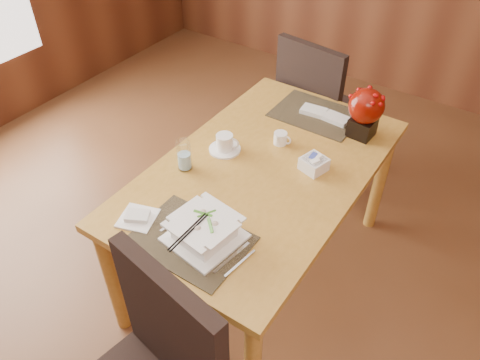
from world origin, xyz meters
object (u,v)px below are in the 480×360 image
Objects in this scene: soup_setting at (204,230)px; coffee_cup at (225,144)px; water_glass at (184,155)px; dining_table at (262,183)px; far_chair at (317,104)px; bread_plate at (138,218)px; creamer_jug at (280,138)px; sugar_caddy at (314,164)px; berry_decor at (366,110)px.

soup_setting is 0.59m from coffee_cup.
water_glass reaches higher than soup_setting.
dining_table is at bearing 103.11° from soup_setting.
dining_table is 0.94m from far_chair.
dining_table is 0.64m from bread_plate.
creamer_jug is 0.82m from bread_plate.
creamer_jug is (0.27, 0.42, -0.05)m from water_glass.
creamer_jug is at bearing 98.28° from dining_table.
soup_setting is 0.31m from bread_plate.
coffee_cup is at bearing 93.70° from far_chair.
creamer_jug is at bearing 158.43° from sugar_caddy.
coffee_cup is 0.28m from creamer_jug.
berry_decor is (0.28, 0.51, 0.25)m from dining_table.
bread_plate is (-0.46, -0.70, -0.03)m from sugar_caddy.
water_glass is 1.06× the size of bread_plate.
coffee_cup is 1.47× the size of sugar_caddy.
sugar_caddy reaches higher than creamer_jug.
soup_setting is 1.47m from far_chair.
water_glass reaches higher than sugar_caddy.
berry_decor reaches higher than water_glass.
dining_table is at bearing 34.12° from water_glass.
coffee_cup is at bearing -136.52° from creamer_jug.
far_chair is at bearing 82.66° from water_glass.
coffee_cup is 0.16× the size of far_chair.
bread_plate is (-0.30, -0.06, -0.05)m from soup_setting.
coffee_cup is 1.08× the size of bread_plate.
soup_setting is 1.05m from berry_decor.
coffee_cup is (-0.23, 0.01, 0.14)m from dining_table.
water_glass is 0.15× the size of far_chair.
soup_setting is at bearing -85.11° from dining_table.
dining_table is 5.02× the size of soup_setting.
berry_decor is at bearing 78.91° from sugar_caddy.
soup_setting is 0.65m from sugar_caddy.
soup_setting is 0.29× the size of far_chair.
far_chair is at bearing 99.83° from dining_table.
dining_table is 0.54m from soup_setting.
far_chair reaches higher than soup_setting.
coffee_cup is at bearing 71.02° from water_glass.
soup_setting is 1.93× the size of water_glass.
water_glass is 0.38m from bread_plate.
water_glass is (-0.07, -0.22, 0.04)m from coffee_cup.
berry_decor is 1.22m from bread_plate.
water_glass is 1.16m from far_chair.
bread_plate is (0.05, -0.37, -0.07)m from water_glass.
creamer_jug is 0.33× the size of berry_decor.
sugar_caddy is 0.41m from berry_decor.
berry_decor is at bearing 50.70° from water_glass.
berry_decor is (0.31, 0.29, 0.12)m from creamer_jug.
berry_decor reaches higher than bread_plate.
bread_plate is at bearing -92.64° from coffee_cup.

